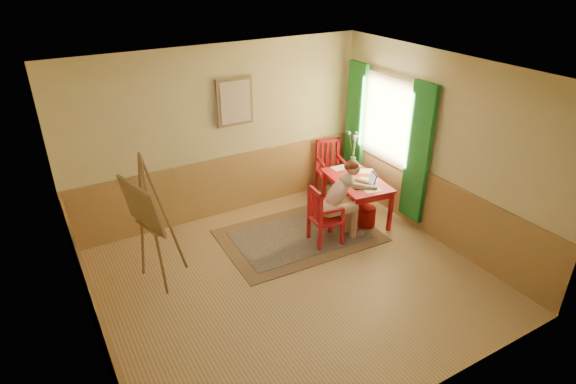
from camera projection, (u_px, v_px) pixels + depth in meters
room at (293, 189)px, 5.86m from camera, size 5.04×4.54×2.84m
wainscot at (264, 223)px, 6.88m from camera, size 5.00×4.50×1.00m
window at (386, 133)px, 7.81m from camera, size 0.12×2.01×2.20m
wall_portrait at (235, 102)px, 7.44m from camera, size 0.60×0.05×0.76m
rug at (300, 235)px, 7.51m from camera, size 2.46×1.68×0.02m
table at (356, 184)px, 7.72m from camera, size 0.87×1.28×0.72m
chair_left at (323, 216)px, 7.14m from camera, size 0.47×0.45×0.94m
chair_back at (330, 168)px, 8.61m from camera, size 0.54×0.55×1.00m
figure at (342, 197)px, 7.15m from camera, size 0.97×0.45×1.29m
laptop at (365, 184)px, 7.44m from camera, size 0.40×0.31×0.21m
papers at (361, 177)px, 7.76m from camera, size 0.66×1.14×0.00m
vase at (353, 151)px, 8.05m from camera, size 0.25×0.30×0.60m
wastebasket at (366, 217)px, 7.72m from camera, size 0.36×0.36×0.32m
easel at (145, 210)px, 5.96m from camera, size 0.71×0.84×1.89m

